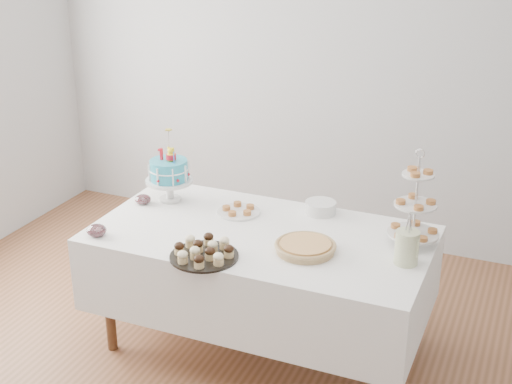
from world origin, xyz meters
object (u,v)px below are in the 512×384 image
at_px(cupcake_tray, 204,250).
at_px(utensil_pitcher, 407,246).
at_px(pastry_plate, 239,210).
at_px(plate_stack, 321,207).
at_px(tiered_stand, 415,205).
at_px(table, 261,268).
at_px(pie, 305,247).
at_px(jam_bowl_b, 143,199).
at_px(birthday_cake, 169,182).
at_px(jam_bowl_a, 97,231).

relative_size(cupcake_tray, utensil_pitcher, 1.32).
height_order(cupcake_tray, pastry_plate, cupcake_tray).
distance_m(plate_stack, pastry_plate, 0.50).
relative_size(cupcake_tray, tiered_stand, 0.67).
height_order(cupcake_tray, utensil_pitcher, utensil_pitcher).
xyz_separation_m(table, pie, (0.31, -0.12, 0.26)).
relative_size(pie, jam_bowl_b, 3.33).
height_order(table, cupcake_tray, cupcake_tray).
height_order(tiered_stand, utensil_pitcher, tiered_stand).
bearing_deg(tiered_stand, birthday_cake, 179.48).
bearing_deg(cupcake_tray, table, 68.03).
distance_m(tiered_stand, pastry_plate, 1.08).
distance_m(pie, pastry_plate, 0.64).
bearing_deg(jam_bowl_a, cupcake_tray, -0.02).
distance_m(pastry_plate, jam_bowl_a, 0.86).
distance_m(birthday_cake, cupcake_tray, 0.83).
bearing_deg(pastry_plate, table, -41.68).
bearing_deg(table, pastry_plate, 138.32).
xyz_separation_m(pastry_plate, jam_bowl_b, (-0.61, -0.10, 0.01)).
distance_m(birthday_cake, plate_stack, 0.96).
distance_m(table, jam_bowl_a, 0.96).
relative_size(plate_stack, utensil_pitcher, 0.67).
height_order(table, pastry_plate, pastry_plate).
distance_m(cupcake_tray, jam_bowl_a, 0.68).
relative_size(table, tiered_stand, 3.47).
distance_m(plate_stack, jam_bowl_b, 1.11).
bearing_deg(jam_bowl_a, table, 25.25).
height_order(table, pie, pie).
relative_size(pie, jam_bowl_a, 2.99).
height_order(birthday_cake, jam_bowl_b, birthday_cake).
xyz_separation_m(pie, plate_stack, (-0.09, 0.52, 0.01)).
bearing_deg(cupcake_tray, jam_bowl_a, 179.98).
bearing_deg(jam_bowl_b, pastry_plate, 9.63).
bearing_deg(jam_bowl_a, utensil_pitcher, 11.87).
distance_m(plate_stack, utensil_pitcher, 0.76).
bearing_deg(pie, table, 158.43).
xyz_separation_m(pastry_plate, utensil_pitcher, (1.07, -0.25, 0.08)).
relative_size(birthday_cake, utensil_pitcher, 1.63).
bearing_deg(pie, tiered_stand, 32.57).
distance_m(plate_stack, jam_bowl_a, 1.33).
bearing_deg(plate_stack, jam_bowl_b, -164.37).
bearing_deg(jam_bowl_b, plate_stack, 15.63).
bearing_deg(birthday_cake, pie, -14.09).
xyz_separation_m(pie, jam_bowl_a, (-1.15, -0.27, 0.00)).
bearing_deg(birthday_cake, pastry_plate, 2.92).
bearing_deg(table, utensil_pitcher, -2.93).
distance_m(tiered_stand, utensil_pitcher, 0.28).
bearing_deg(birthday_cake, table, -12.65).
relative_size(pie, tiered_stand, 0.61).
relative_size(tiered_stand, jam_bowl_a, 4.93).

